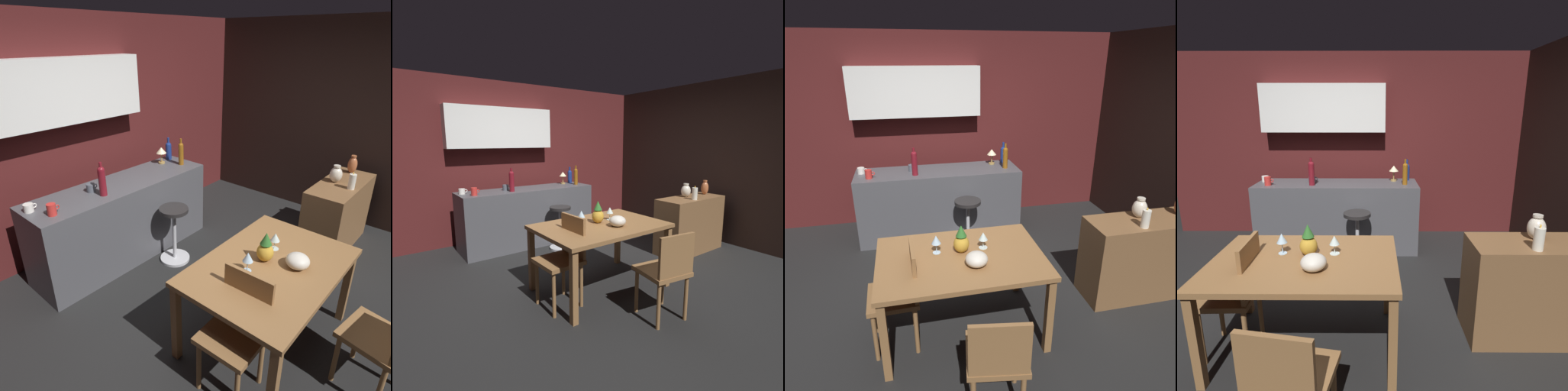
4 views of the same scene
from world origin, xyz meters
TOP-DOWN VIEW (x-y plane):
  - ground_plane at (0.00, 0.00)m, footprint 9.00×9.00m
  - wall_kitchen_back at (-0.06, 2.08)m, footprint 5.20×0.33m
  - dining_table at (-0.12, -0.42)m, footprint 1.37×0.93m
  - kitchen_counter at (-0.09, 1.47)m, footprint 2.10×0.60m
  - sideboard_cabinet at (1.71, -0.29)m, footprint 1.10×0.44m
  - chair_near_window at (-0.62, -0.47)m, footprint 0.41×0.41m
  - chair_by_doorway at (-0.03, -1.27)m, footprint 0.46×0.46m
  - bar_stool at (0.20, 0.95)m, footprint 0.34×0.34m
  - wine_glass_left at (-0.30, -0.32)m, footprint 0.08×0.08m
  - wine_glass_right at (0.10, -0.32)m, footprint 0.08×0.08m
  - pineapple_centerpiece at (-0.10, -0.35)m, footprint 0.13×0.13m
  - fruit_bowl at (-0.02, -0.58)m, footprint 0.18×0.18m
  - wine_bottle_cobalt at (0.84, 1.65)m, footprint 0.08×0.08m
  - wine_bottle_ruby at (-0.39, 1.34)m, footprint 0.07×0.07m
  - wine_bottle_amber at (0.79, 1.39)m, footprint 0.06×0.06m
  - cup_slate at (-0.42, 1.51)m, footprint 0.12×0.09m
  - cup_white at (-1.05, 1.55)m, footprint 0.12×0.09m
  - cup_red at (-0.95, 1.33)m, footprint 0.12×0.08m
  - counter_lamp at (0.66, 1.60)m, footprint 0.12×0.12m
  - pillar_candle_tall at (1.60, -0.42)m, footprint 0.07×0.07m
  - vase_ceramic_ivory at (1.68, -0.21)m, footprint 0.14×0.14m

SIDE VIEW (x-z plane):
  - ground_plane at x=0.00m, z-range 0.00..0.00m
  - bar_stool at x=0.20m, z-range 0.02..0.68m
  - sideboard_cabinet at x=1.71m, z-range 0.00..0.82m
  - kitchen_counter at x=-0.09m, z-range 0.00..0.90m
  - chair_by_doorway at x=-0.03m, z-range 0.06..0.91m
  - chair_near_window at x=-0.62m, z-range 0.05..0.96m
  - dining_table at x=-0.12m, z-range 0.29..1.03m
  - fruit_bowl at x=-0.02m, z-range 0.74..0.86m
  - pineapple_centerpiece at x=-0.10m, z-range 0.72..0.97m
  - wine_glass_right at x=0.10m, z-range 0.77..0.92m
  - wine_glass_left at x=-0.30m, z-range 0.78..0.94m
  - pillar_candle_tall at x=1.60m, z-range 0.81..1.01m
  - vase_ceramic_ivory at x=1.68m, z-range 0.81..1.01m
  - cup_white at x=-1.05m, z-range 0.90..0.98m
  - cup_slate at x=-0.42m, z-range 0.90..0.98m
  - cup_red at x=-0.95m, z-range 0.90..1.01m
  - wine_bottle_cobalt at x=0.84m, z-range 0.88..1.17m
  - wine_bottle_amber at x=0.79m, z-range 0.89..1.22m
  - counter_lamp at x=0.66m, z-range 0.95..1.16m
  - wine_bottle_ruby at x=-0.39m, z-range 0.89..1.24m
  - wall_kitchen_back at x=-0.06m, z-range 0.11..2.71m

